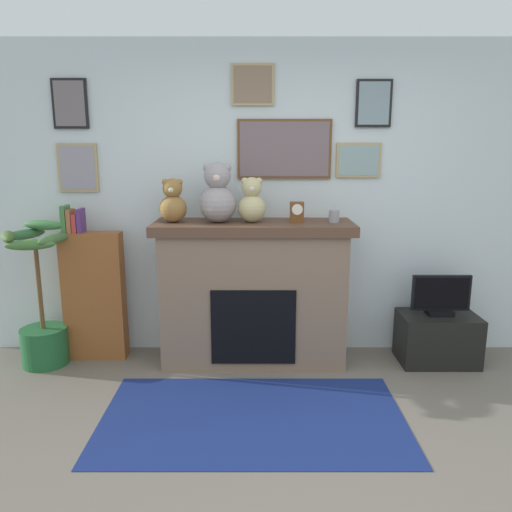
{
  "coord_description": "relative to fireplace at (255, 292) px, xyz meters",
  "views": [
    {
      "loc": [
        -0.29,
        -2.23,
        1.75
      ],
      "look_at": [
        -0.31,
        1.69,
        0.89
      ],
      "focal_mm": 34.91,
      "sensor_mm": 36.0,
      "label": 1
    }
  ],
  "objects": [
    {
      "name": "bookshelf",
      "position": [
        -1.33,
        0.06,
        -0.03
      ],
      "size": [
        0.49,
        0.16,
        1.3
      ],
      "color": "brown",
      "rests_on": "ground_plane"
    },
    {
      "name": "tv_stand",
      "position": [
        1.52,
        -0.04,
        -0.39
      ],
      "size": [
        0.62,
        0.4,
        0.41
      ],
      "primitive_type": "cube",
      "color": "black",
      "rests_on": "ground_plane"
    },
    {
      "name": "teddy_bear_tan",
      "position": [
        -0.63,
        -0.02,
        0.73
      ],
      "size": [
        0.21,
        0.21,
        0.35
      ],
      "color": "olive",
      "rests_on": "fireplace"
    },
    {
      "name": "area_rug",
      "position": [
        -0.0,
        -0.93,
        -0.59
      ],
      "size": [
        2.0,
        1.13,
        0.01
      ],
      "primitive_type": "cube",
      "color": "navy",
      "rests_on": "ground_plane"
    },
    {
      "name": "mantel_clock",
      "position": [
        0.34,
        -0.02,
        0.66
      ],
      "size": [
        0.11,
        0.08,
        0.16
      ],
      "color": "brown",
      "rests_on": "fireplace"
    },
    {
      "name": "potted_plant",
      "position": [
        -1.72,
        -0.09,
        -0.2
      ],
      "size": [
        0.56,
        0.53,
        1.18
      ],
      "color": "#1E592D",
      "rests_on": "ground_plane"
    },
    {
      "name": "back_wall",
      "position": [
        0.31,
        0.31,
        0.72
      ],
      "size": [
        5.2,
        0.15,
        2.6
      ],
      "color": "silver",
      "rests_on": "ground_plane"
    },
    {
      "name": "teddy_bear_cream",
      "position": [
        -0.01,
        -0.02,
        0.74
      ],
      "size": [
        0.22,
        0.22,
        0.35
      ],
      "color": "#C2B682",
      "rests_on": "fireplace"
    },
    {
      "name": "ground_plane",
      "position": [
        0.31,
        -1.68,
        -0.59
      ],
      "size": [
        12.0,
        12.0,
        0.0
      ],
      "primitive_type": "plane",
      "color": "#6B6358"
    },
    {
      "name": "fireplace",
      "position": [
        0.0,
        0.0,
        0.0
      ],
      "size": [
        1.59,
        0.57,
        1.17
      ],
      "color": "#816753",
      "rests_on": "ground_plane"
    },
    {
      "name": "teddy_bear_grey",
      "position": [
        -0.28,
        -0.02,
        0.79
      ],
      "size": [
        0.29,
        0.29,
        0.47
      ],
      "color": "gray",
      "rests_on": "fireplace"
    },
    {
      "name": "television",
      "position": [
        1.52,
        -0.05,
        -0.03
      ],
      "size": [
        0.47,
        0.14,
        0.33
      ],
      "color": "black",
      "rests_on": "tv_stand"
    },
    {
      "name": "candle_jar",
      "position": [
        0.64,
        -0.02,
        0.63
      ],
      "size": [
        0.08,
        0.08,
        0.1
      ],
      "primitive_type": "cylinder",
      "color": "gray",
      "rests_on": "fireplace"
    }
  ]
}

